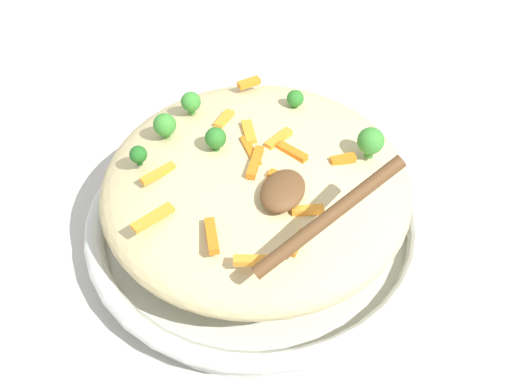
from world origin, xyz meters
TOP-DOWN VIEW (x-y plane):
  - ground_plane at (0.00, 0.00)m, footprint 2.40×2.40m
  - serving_bowl at (0.00, 0.00)m, footprint 0.37×0.37m
  - pasta_mound at (0.00, 0.00)m, footprint 0.33×0.32m
  - carrot_piece_0 at (-0.12, -0.04)m, footprint 0.02×0.03m
  - carrot_piece_1 at (0.03, 0.02)m, footprint 0.03×0.03m
  - carrot_piece_2 at (0.04, 0.05)m, footprint 0.03×0.01m
  - carrot_piece_3 at (-0.02, -0.01)m, footprint 0.04×0.01m
  - carrot_piece_4 at (0.03, -0.01)m, footprint 0.03×0.02m
  - carrot_piece_5 at (0.01, -0.03)m, footprint 0.02×0.03m
  - carrot_piece_6 at (-0.11, 0.00)m, footprint 0.04×0.03m
  - carrot_piece_7 at (0.03, -0.08)m, footprint 0.02×0.03m
  - carrot_piece_8 at (-0.05, -0.07)m, footprint 0.02×0.03m
  - carrot_piece_9 at (-0.03, -0.04)m, footprint 0.01×0.04m
  - carrot_piece_10 at (0.00, 0.01)m, footprint 0.04×0.03m
  - carrot_piece_11 at (0.11, 0.05)m, footprint 0.03×0.02m
  - carrot_piece_12 at (-0.11, 0.06)m, footprint 0.04×0.03m
  - carrot_piece_13 at (-0.09, -0.07)m, footprint 0.03×0.01m
  - carrot_piece_14 at (-0.06, 0.08)m, footprint 0.04×0.02m
  - broccoli_floret_0 at (0.00, 0.10)m, footprint 0.02×0.02m
  - broccoli_floret_1 at (-0.01, 0.04)m, footprint 0.02×0.02m
  - broccoli_floret_2 at (-0.05, 0.10)m, footprint 0.02×0.02m
  - broccoli_floret_3 at (0.04, 0.09)m, footprint 0.02×0.02m
  - broccoli_floret_4 at (0.04, -0.10)m, footprint 0.03×0.03m
  - broccoli_floret_5 at (0.09, -0.01)m, footprint 0.02×0.02m
  - serving_spoon at (-0.06, -0.06)m, footprint 0.13×0.13m

SIDE VIEW (x-z plane):
  - ground_plane at x=0.00m, z-range 0.00..0.00m
  - serving_bowl at x=0.00m, z-range 0.00..0.05m
  - pasta_mound at x=0.00m, z-range 0.04..0.14m
  - carrot_piece_13 at x=-0.09m, z-range 0.13..0.13m
  - carrot_piece_12 at x=-0.11m, z-range 0.13..0.14m
  - carrot_piece_14 at x=-0.06m, z-range 0.13..0.14m
  - carrot_piece_0 at x=-0.12m, z-range 0.13..0.14m
  - carrot_piece_11 at x=0.11m, z-range 0.13..0.14m
  - carrot_piece_8 at x=-0.05m, z-range 0.13..0.14m
  - carrot_piece_6 at x=-0.11m, z-range 0.13..0.14m
  - carrot_piece_7 at x=0.03m, z-range 0.13..0.14m
  - carrot_piece_2 at x=0.04m, z-range 0.13..0.14m
  - carrot_piece_10 at x=0.00m, z-range 0.14..0.14m
  - carrot_piece_1 at x=0.03m, z-range 0.14..0.14m
  - carrot_piece_5 at x=0.01m, z-range 0.14..0.14m
  - carrot_piece_4 at x=0.03m, z-range 0.14..0.14m
  - carrot_piece_9 at x=-0.03m, z-range 0.14..0.14m
  - broccoli_floret_5 at x=0.09m, z-range 0.13..0.15m
  - carrot_piece_3 at x=-0.02m, z-range 0.14..0.14m
  - broccoli_floret_2 at x=-0.05m, z-range 0.13..0.15m
  - broccoli_floret_3 at x=0.04m, z-range 0.13..0.16m
  - broccoli_floret_0 at x=0.00m, z-range 0.13..0.16m
  - broccoli_floret_4 at x=0.04m, z-range 0.13..0.17m
  - broccoli_floret_1 at x=-0.01m, z-range 0.14..0.16m
  - serving_spoon at x=-0.06m, z-range 0.12..0.19m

